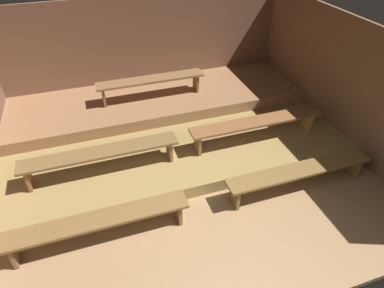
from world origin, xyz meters
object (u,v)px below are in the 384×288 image
(bench_floor_left, at_px, (99,222))
(bench_lower_right, at_px, (256,124))
(bench_lower_left, at_px, (101,155))
(bench_middle_center, at_px, (151,82))
(bench_floor_right, at_px, (300,172))

(bench_floor_left, bearing_deg, bench_lower_right, 21.54)
(bench_floor_left, xyz_separation_m, bench_lower_left, (0.19, 1.13, 0.23))
(bench_lower_right, relative_size, bench_middle_center, 1.13)
(bench_floor_right, bearing_deg, bench_middle_center, 120.04)
(bench_floor_left, height_order, bench_lower_left, bench_lower_left)
(bench_floor_left, height_order, bench_middle_center, bench_middle_center)
(bench_floor_right, relative_size, bench_middle_center, 1.12)
(bench_floor_right, bearing_deg, bench_floor_left, 180.00)
(bench_lower_left, xyz_separation_m, bench_lower_right, (2.69, 0.00, 0.00))
(bench_floor_left, xyz_separation_m, bench_lower_right, (2.88, 1.13, 0.23))
(bench_floor_right, xyz_separation_m, bench_lower_right, (-0.19, 1.13, 0.23))
(bench_floor_right, distance_m, bench_lower_left, 3.10)
(bench_floor_right, height_order, bench_middle_center, bench_middle_center)
(bench_floor_left, bearing_deg, bench_lower_left, 80.61)
(bench_middle_center, bearing_deg, bench_lower_right, -49.74)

